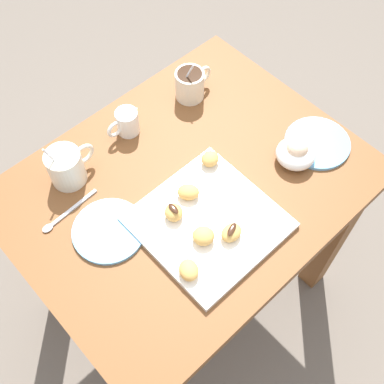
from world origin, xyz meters
name	(u,v)px	position (x,y,z in m)	size (l,w,h in m)	color
ground_plane	(189,288)	(0.00, 0.00, 0.00)	(8.00, 8.00, 0.00)	#665B51
dining_table	(188,215)	(0.00, 0.00, 0.58)	(0.88, 0.69, 0.74)	brown
pastry_plate_square	(208,222)	(-0.04, -0.12, 0.75)	(0.31, 0.31, 0.02)	white
coffee_mug_cream_left	(66,166)	(-0.21, 0.22, 0.80)	(0.13, 0.09, 0.15)	silver
coffee_mug_cream_right	(190,84)	(0.21, 0.22, 0.79)	(0.12, 0.08, 0.13)	silver
cream_pitcher_white	(127,122)	(0.00, 0.23, 0.78)	(0.10, 0.06, 0.07)	white
ice_cream_bowl	(296,153)	(0.25, -0.14, 0.78)	(0.10, 0.10, 0.08)	white
saucer_sky_left	(109,231)	(-0.23, 0.03, 0.75)	(0.17, 0.17, 0.01)	#66A8DB
saucer_sky_right	(317,143)	(0.34, -0.14, 0.75)	(0.17, 0.17, 0.01)	#66A8DB
loose_spoon_near_saucer	(64,216)	(-0.28, 0.13, 0.75)	(0.16, 0.02, 0.01)	silver
beignet_0	(231,233)	(-0.03, -0.18, 0.78)	(0.05, 0.04, 0.03)	#DBA351
chocolate_drizzle_0	(232,229)	(-0.03, -0.18, 0.79)	(0.04, 0.01, 0.01)	#381E11
beignet_1	(174,212)	(-0.09, -0.05, 0.78)	(0.05, 0.04, 0.03)	#DBA351
chocolate_drizzle_1	(173,208)	(-0.09, -0.05, 0.80)	(0.03, 0.02, 0.01)	#381E11
beignet_2	(188,192)	(-0.03, -0.04, 0.78)	(0.05, 0.04, 0.03)	#DBA351
beignet_3	(203,236)	(-0.08, -0.15, 0.78)	(0.05, 0.05, 0.03)	#DBA351
beignet_4	(210,159)	(0.08, 0.00, 0.78)	(0.05, 0.04, 0.03)	#DBA351
beignet_5	(189,270)	(-0.16, -0.19, 0.78)	(0.05, 0.04, 0.03)	#DBA351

